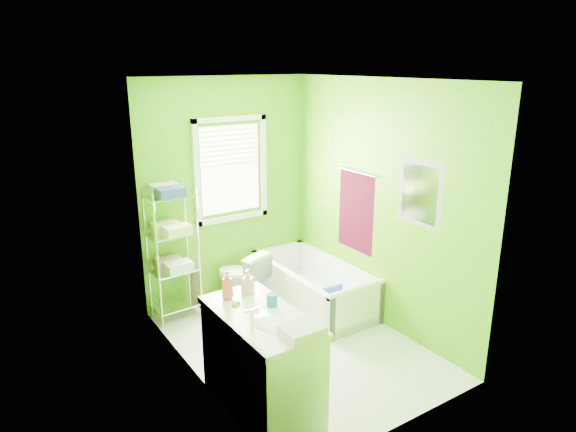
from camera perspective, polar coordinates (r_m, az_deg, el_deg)
ground at (r=5.36m, az=0.87°, el=-14.05°), size 2.90×2.90×0.00m
room_envelope at (r=4.75m, az=0.96°, el=2.17°), size 2.14×2.94×2.62m
window at (r=5.96m, az=-6.37°, el=5.75°), size 0.92×0.05×1.22m
door at (r=3.65m, az=-3.91°, el=-11.85°), size 0.09×0.80×2.00m
right_wall_decor at (r=5.43m, az=10.15°, el=1.29°), size 0.04×1.48×1.17m
bathtub at (r=6.06m, az=2.95°, el=-8.41°), size 0.75×1.62×0.52m
toilet at (r=6.04m, az=-5.25°, el=-6.77°), size 0.58×0.75×0.68m
vanity at (r=4.30m, az=-2.92°, el=-15.51°), size 0.58×1.13×1.10m
wire_shelf_unit at (r=5.65m, az=-12.67°, el=-2.51°), size 0.52×0.42×1.51m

